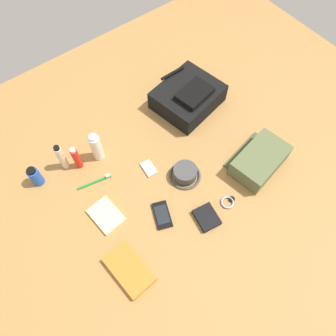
% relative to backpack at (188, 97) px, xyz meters
% --- Properties ---
extents(ground_plane, '(2.64, 2.02, 0.02)m').
position_rel_backpack_xyz_m(ground_plane, '(-0.33, -0.27, -0.07)').
color(ground_plane, '#A1723C').
rests_on(ground_plane, ground).
extents(backpack, '(0.36, 0.33, 0.14)m').
position_rel_backpack_xyz_m(backpack, '(0.00, 0.00, 0.00)').
color(backpack, black).
rests_on(backpack, ground_plane).
extents(toiletry_pouch, '(0.30, 0.25, 0.10)m').
position_rel_backpack_xyz_m(toiletry_pouch, '(0.03, -0.50, -0.01)').
color(toiletry_pouch, '#56603D').
rests_on(toiletry_pouch, ground_plane).
extents(bucket_hat, '(0.15, 0.15, 0.06)m').
position_rel_backpack_xyz_m(bucket_hat, '(-0.28, -0.33, -0.03)').
color(bucket_hat, '#434343').
rests_on(bucket_hat, ground_plane).
extents(deodorant_spray, '(0.05, 0.05, 0.12)m').
position_rel_backpack_xyz_m(deodorant_spray, '(-0.84, 0.06, -0.00)').
color(deodorant_spray, blue).
rests_on(deodorant_spray, ground_plane).
extents(lotion_bottle, '(0.03, 0.03, 0.17)m').
position_rel_backpack_xyz_m(lotion_bottle, '(-0.70, 0.06, 0.02)').
color(lotion_bottle, beige).
rests_on(lotion_bottle, ground_plane).
extents(sunscreen_spray, '(0.03, 0.03, 0.15)m').
position_rel_backpack_xyz_m(sunscreen_spray, '(-0.65, 0.02, 0.01)').
color(sunscreen_spray, red).
rests_on(sunscreen_spray, ground_plane).
extents(toothpaste_tube, '(0.05, 0.05, 0.17)m').
position_rel_backpack_xyz_m(toothpaste_tube, '(-0.55, 0.01, 0.02)').
color(toothpaste_tube, white).
rests_on(toothpaste_tube, ground_plane).
extents(paperback_novel, '(0.14, 0.22, 0.03)m').
position_rel_backpack_xyz_m(paperback_novel, '(-0.74, -0.53, -0.05)').
color(paperback_novel, orange).
rests_on(paperback_novel, ground_plane).
extents(cell_phone, '(0.11, 0.14, 0.01)m').
position_rel_backpack_xyz_m(cell_phone, '(-0.49, -0.42, -0.05)').
color(cell_phone, black).
rests_on(cell_phone, ground_plane).
extents(media_player, '(0.06, 0.09, 0.01)m').
position_rel_backpack_xyz_m(media_player, '(-0.40, -0.20, -0.05)').
color(media_player, '#B7B7BC').
rests_on(media_player, ground_plane).
extents(wristwatch, '(0.07, 0.06, 0.01)m').
position_rel_backpack_xyz_m(wristwatch, '(-0.21, -0.55, -0.05)').
color(wristwatch, '#99999E').
rests_on(wristwatch, ground_plane).
extents(toothbrush, '(0.16, 0.05, 0.02)m').
position_rel_backpack_xyz_m(toothbrush, '(-0.63, -0.10, -0.05)').
color(toothbrush, '#198C33').
rests_on(toothbrush, ground_plane).
extents(wallet, '(0.11, 0.12, 0.02)m').
position_rel_backpack_xyz_m(wallet, '(-0.34, -0.55, -0.05)').
color(wallet, black).
rests_on(wallet, ground_plane).
extents(notepad, '(0.12, 0.16, 0.02)m').
position_rel_backpack_xyz_m(notepad, '(-0.69, -0.27, -0.05)').
color(notepad, beige).
rests_on(notepad, ground_plane).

